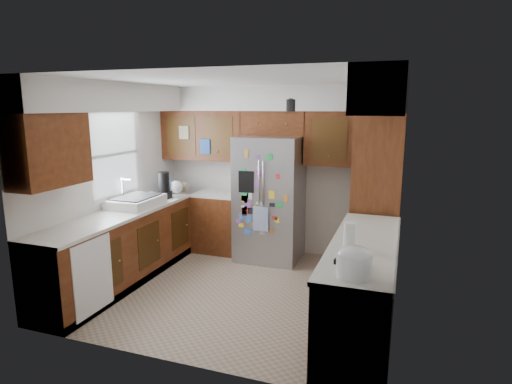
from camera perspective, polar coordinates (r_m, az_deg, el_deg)
floor at (r=5.39m, az=-2.20°, el=-12.91°), size 3.60×3.60×0.00m
room_shell at (r=5.31m, az=-1.96°, el=7.10°), size 3.64×3.24×2.52m
left_counter_run at (r=5.87m, az=-14.68°, el=-6.76°), size 1.36×3.20×0.92m
right_counter_run at (r=4.48m, az=13.98°, el=-12.60°), size 0.63×2.25×0.92m
pantry at (r=5.84m, az=15.85°, el=-0.35°), size 0.60×0.90×2.15m
fridge at (r=6.19m, az=1.83°, el=-0.92°), size 0.90×0.79×1.80m
bridge_cabinet at (r=6.27m, az=2.52°, el=9.14°), size 0.96×0.34×0.35m
fridge_top_items at (r=6.23m, az=2.59°, el=11.85°), size 0.84×0.38×0.27m
sink_assembly at (r=5.85m, az=-15.70°, el=-1.19°), size 0.52×0.70×0.37m
left_counter_clutter at (r=6.44m, az=-11.51°, el=0.69°), size 0.32×0.76×0.38m
rice_cooker at (r=3.41m, az=12.95°, el=-8.96°), size 0.29×0.28×0.24m
paper_towel at (r=4.06m, az=12.36°, el=-5.67°), size 0.11×0.11×0.25m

